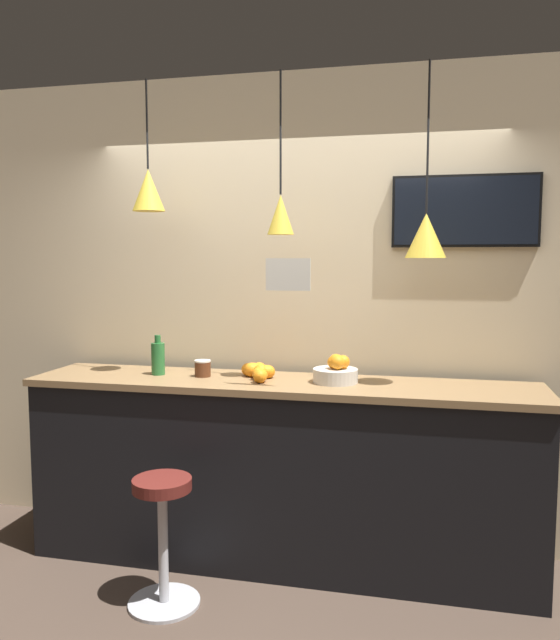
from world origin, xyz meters
TOP-DOWN VIEW (x-y plane):
  - ground_plane at (0.00, 0.00)m, footprint 14.00×14.00m
  - back_wall at (0.00, 1.06)m, footprint 8.00×0.06m
  - service_counter at (0.00, 0.66)m, footprint 2.93×0.58m
  - bar_stool at (-0.48, 0.08)m, footprint 0.37×0.37m
  - fruit_bowl at (0.32, 0.69)m, footprint 0.25×0.25m
  - orange_pile at (-0.14, 0.72)m, footprint 0.22×0.29m
  - juice_bottle at (-0.76, 0.69)m, footprint 0.08×0.08m
  - spread_jar at (-0.48, 0.69)m, footprint 0.10×0.10m
  - pendant_lamp_left at (-0.79, 0.68)m, footprint 0.19×0.19m
  - pendant_lamp_middle at (0.00, 0.68)m, footprint 0.15×0.15m
  - pendant_lamp_right at (0.79, 0.68)m, footprint 0.22×0.22m
  - mounted_tv at (1.01, 1.01)m, footprint 0.82×0.04m
  - hanging_menu_board at (0.09, 0.45)m, footprint 0.24×0.01m

SIDE VIEW (x-z plane):
  - ground_plane at x=0.00m, z-range 0.00..0.00m
  - bar_stool at x=-0.48m, z-range 0.09..0.75m
  - service_counter at x=0.00m, z-range 0.00..1.08m
  - orange_pile at x=-0.14m, z-range 1.07..1.16m
  - spread_jar at x=-0.48m, z-range 1.08..1.17m
  - fruit_bowl at x=0.32m, z-range 1.06..1.22m
  - juice_bottle at x=-0.76m, z-range 1.06..1.30m
  - back_wall at x=0.00m, z-range 0.00..2.90m
  - hanging_menu_board at x=0.09m, z-range 1.60..1.77m
  - pendant_lamp_right at x=0.79m, z-range 1.38..2.41m
  - pendant_lamp_middle at x=0.00m, z-range 1.57..2.47m
  - mounted_tv at x=1.01m, z-range 1.84..2.25m
  - pendant_lamp_left at x=-0.79m, z-range 1.80..2.55m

